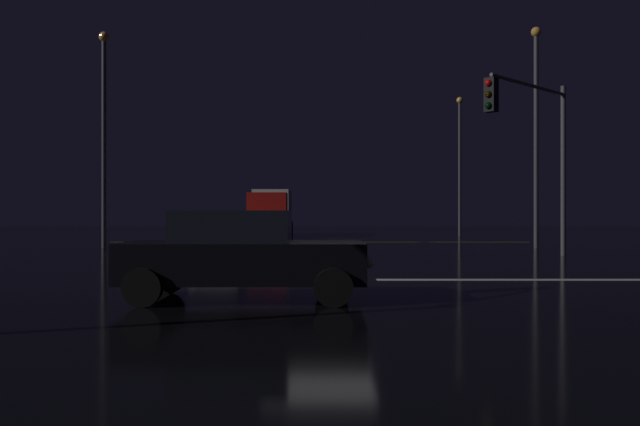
{
  "coord_description": "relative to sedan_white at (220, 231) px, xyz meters",
  "views": [
    {
      "loc": [
        -0.0,
        -15.37,
        1.53
      ],
      "look_at": [
        0.05,
        11.91,
        1.53
      ],
      "focal_mm": 37.82,
      "sensor_mm": 36.0,
      "label": 1
    }
  ],
  "objects": [
    {
      "name": "streetlamp_right_far",
      "position": [
        13.31,
        18.74,
        4.56
      ],
      "size": [
        0.44,
        0.44,
        9.34
      ],
      "color": "#424247",
      "rests_on": "ground"
    },
    {
      "name": "stop_line_north",
      "position": [
        3.9,
        -2.86,
        -0.8
      ],
      "size": [
        0.35,
        14.24,
        0.01
      ],
      "color": "white",
      "rests_on": "ground"
    },
    {
      "name": "centre_line_ns",
      "position": [
        3.9,
        8.74,
        -0.8
      ],
      "size": [
        22.0,
        0.15,
        0.01
      ],
      "color": "yellow",
      "rests_on": "ground"
    },
    {
      "name": "sedan_orange",
      "position": [
        0.34,
        11.7,
        0.0
      ],
      "size": [
        2.02,
        4.33,
        1.57
      ],
      "color": "#C66014",
      "rests_on": "ground"
    },
    {
      "name": "streetlamp_left_near",
      "position": [
        -5.52,
        2.74,
        4.61
      ],
      "size": [
        0.44,
        0.44,
        9.43
      ],
      "color": "#424247",
      "rests_on": "ground"
    },
    {
      "name": "sedan_gray",
      "position": [
        0.57,
        6.5,
        0.0
      ],
      "size": [
        2.02,
        4.33,
        1.57
      ],
      "color": "slate",
      "rests_on": "ground"
    },
    {
      "name": "ground",
      "position": [
        3.9,
        -11.18,
        -0.85
      ],
      "size": [
        120.0,
        120.0,
        0.1
      ],
      "primitive_type": "cube",
      "color": "black"
    },
    {
      "name": "box_truck",
      "position": [
        0.63,
        18.55,
        0.91
      ],
      "size": [
        2.68,
        8.28,
        3.08
      ],
      "color": "red",
      "rests_on": "ground"
    },
    {
      "name": "traffic_signal_ne",
      "position": [
        11.1,
        -3.97,
        3.44
      ],
      "size": [
        3.78,
        3.78,
        6.07
      ],
      "color": "#4C4C51",
      "rests_on": "ground"
    },
    {
      "name": "sedan_white",
      "position": [
        0.0,
        0.0,
        0.0
      ],
      "size": [
        2.02,
        4.33,
        1.57
      ],
      "color": "silver",
      "rests_on": "ground"
    },
    {
      "name": "streetlamp_right_near",
      "position": [
        13.31,
        2.74,
        4.71
      ],
      "size": [
        0.44,
        0.44,
        9.63
      ],
      "color": "#424247",
      "rests_on": "ground"
    },
    {
      "name": "sedan_black_crossing",
      "position": [
        2.52,
        -14.74,
        0.0
      ],
      "size": [
        4.33,
        2.02,
        1.57
      ],
      "color": "black",
      "rests_on": "ground"
    }
  ]
}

